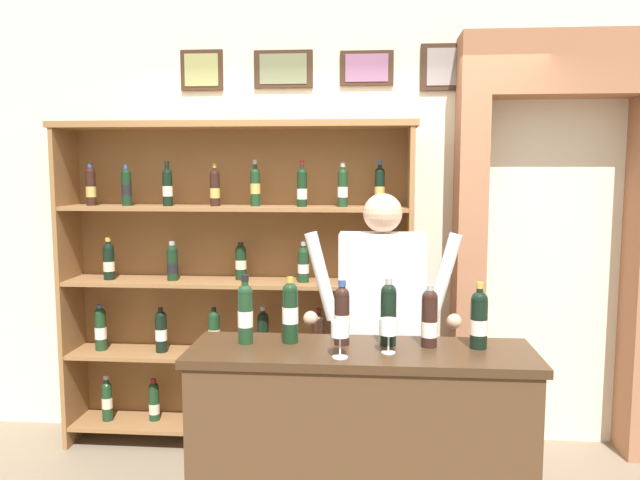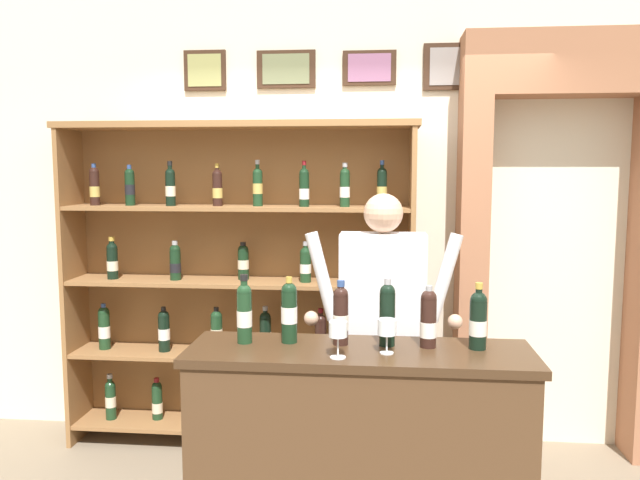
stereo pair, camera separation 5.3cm
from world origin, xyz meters
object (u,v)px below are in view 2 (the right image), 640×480
at_px(wine_glass_left, 338,331).
at_px(wine_shelf, 240,277).
at_px(wine_glass_right, 387,329).
at_px(tasting_bottle_prosecco, 428,319).
at_px(tasting_bottle_rosso, 289,311).
at_px(tasting_bottle_chianti, 244,312).
at_px(tasting_bottle_riserva, 341,314).
at_px(tasting_bottle_vin_santo, 387,315).
at_px(tasting_bottle_super_tuscan, 478,319).
at_px(tasting_counter, 359,457).
at_px(shopkeeper, 382,311).

bearing_deg(wine_glass_left, wine_shelf, 118.50).
xyz_separation_m(wine_shelf, wine_glass_right, (0.95, -1.28, 0.01)).
relative_size(wine_shelf, tasting_bottle_prosecco, 8.09).
bearing_deg(tasting_bottle_rosso, tasting_bottle_chianti, -172.25).
distance_m(tasting_bottle_rosso, tasting_bottle_riserva, 0.24).
relative_size(tasting_bottle_rosso, tasting_bottle_vin_santo, 0.99).
relative_size(wine_glass_right, wine_glass_left, 0.97).
bearing_deg(wine_glass_right, wine_glass_left, -157.45).
distance_m(wine_shelf, tasting_bottle_chianti, 1.21).
height_order(tasting_bottle_chianti, tasting_bottle_prosecco, tasting_bottle_chianti).
height_order(tasting_bottle_riserva, tasting_bottle_super_tuscan, tasting_bottle_super_tuscan).
height_order(tasting_counter, tasting_bottle_chianti, tasting_bottle_chianti).
bearing_deg(tasting_bottle_prosecco, tasting_counter, -167.97).
distance_m(tasting_counter, tasting_bottle_rosso, 0.74).
height_order(wine_shelf, shopkeeper, wine_shelf).
relative_size(tasting_bottle_chianti, tasting_bottle_vin_santo, 1.03).
xyz_separation_m(tasting_bottle_chianti, wine_glass_right, (0.66, -0.11, -0.04)).
distance_m(tasting_bottle_chianti, tasting_bottle_rosso, 0.21).
height_order(tasting_bottle_vin_santo, tasting_bottle_super_tuscan, tasting_bottle_vin_santo).
height_order(wine_shelf, tasting_bottle_rosso, wine_shelf).
height_order(tasting_bottle_rosso, tasting_bottle_vin_santo, tasting_bottle_vin_santo).
bearing_deg(wine_shelf, tasting_bottle_chianti, -76.01).
distance_m(wine_shelf, wine_glass_right, 1.60).
bearing_deg(shopkeeper, tasting_bottle_rosso, -131.13).
bearing_deg(wine_shelf, tasting_counter, -55.96).
xyz_separation_m(shopkeeper, tasting_bottle_chianti, (-0.64, -0.52, 0.10)).
xyz_separation_m(wine_shelf, tasting_bottle_riserva, (0.74, -1.16, 0.04)).
bearing_deg(tasting_bottle_riserva, shopkeeper, 69.35).
distance_m(shopkeeper, wine_glass_left, 0.74).
relative_size(wine_shelf, tasting_bottle_chianti, 7.12).
bearing_deg(tasting_counter, wine_glass_right, -23.55).
bearing_deg(tasting_bottle_prosecco, tasting_bottle_rosso, 178.73).
bearing_deg(wine_glass_left, shopkeeper, 75.27).
relative_size(tasting_bottle_rosso, wine_glass_left, 1.95).
height_order(tasting_bottle_super_tuscan, wine_glass_right, tasting_bottle_super_tuscan).
bearing_deg(shopkeeper, tasting_bottle_chianti, -140.68).
bearing_deg(tasting_bottle_vin_santo, wine_glass_right, -90.76).
height_order(tasting_bottle_rosso, tasting_bottle_prosecco, tasting_bottle_rosso).
xyz_separation_m(tasting_counter, tasting_bottle_vin_santo, (0.12, 0.07, 0.65)).
distance_m(tasting_bottle_vin_santo, wine_glass_right, 0.13).
relative_size(tasting_bottle_prosecco, wine_glass_left, 1.78).
distance_m(tasting_bottle_prosecco, tasting_bottle_super_tuscan, 0.22).
bearing_deg(tasting_bottle_riserva, tasting_bottle_vin_santo, 0.33).
bearing_deg(tasting_counter, tasting_bottle_vin_santo, 29.82).
relative_size(shopkeeper, tasting_bottle_prosecco, 5.99).
bearing_deg(shopkeeper, tasting_bottle_prosecco, -67.71).
bearing_deg(tasting_bottle_prosecco, tasting_bottle_chianti, -179.06).
xyz_separation_m(tasting_bottle_chianti, tasting_bottle_prosecco, (0.85, 0.01, -0.02)).
distance_m(tasting_bottle_rosso, tasting_bottle_super_tuscan, 0.86).
distance_m(tasting_bottle_prosecco, wine_glass_left, 0.45).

